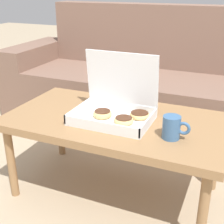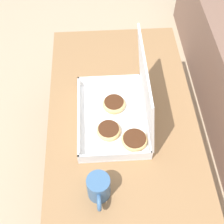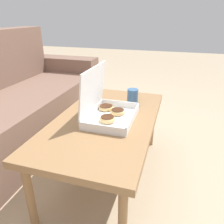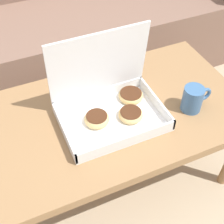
# 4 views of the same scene
# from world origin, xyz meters

# --- Properties ---
(ground_plane) EXTENTS (12.00, 12.00, 0.00)m
(ground_plane) POSITION_xyz_m (0.00, 0.00, 0.00)
(ground_plane) COLOR tan
(coffee_table) EXTENTS (1.13, 0.62, 0.46)m
(coffee_table) POSITION_xyz_m (0.00, -0.16, 0.41)
(coffee_table) COLOR #997047
(coffee_table) RESTS_ON ground_plane
(pastry_box) EXTENTS (0.39, 0.28, 0.33)m
(pastry_box) POSITION_xyz_m (0.01, -0.17, 0.52)
(pastry_box) COLOR white
(pastry_box) RESTS_ON coffee_table
(coffee_mug) EXTENTS (0.12, 0.08, 0.11)m
(coffee_mug) POSITION_xyz_m (0.32, -0.27, 0.51)
(coffee_mug) COLOR #3D6693
(coffee_mug) RESTS_ON coffee_table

